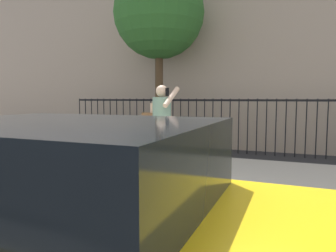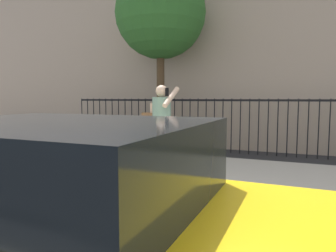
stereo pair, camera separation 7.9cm
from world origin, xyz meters
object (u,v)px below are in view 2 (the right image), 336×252
object	(u,v)px
street_bench	(108,138)
taxi_yellow	(77,230)
pedestrian_on_phone	(161,124)
street_tree_near	(160,14)

from	to	relation	value
street_bench	taxi_yellow	bearing A→B (deg)	-58.43
pedestrian_on_phone	street_tree_near	distance (m)	4.64
pedestrian_on_phone	street_bench	size ratio (longest dim) A/B	1.06
taxi_yellow	street_bench	distance (m)	5.46
taxi_yellow	pedestrian_on_phone	xyz separation A→B (m)	(-0.93, 3.49, 0.43)
pedestrian_on_phone	street_bench	xyz separation A→B (m)	(-1.93, 1.16, -0.48)
taxi_yellow	street_tree_near	bearing A→B (deg)	109.46
street_bench	pedestrian_on_phone	bearing A→B (deg)	-31.06
street_bench	street_tree_near	world-z (taller)	street_tree_near
taxi_yellow	street_bench	bearing A→B (deg)	121.57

